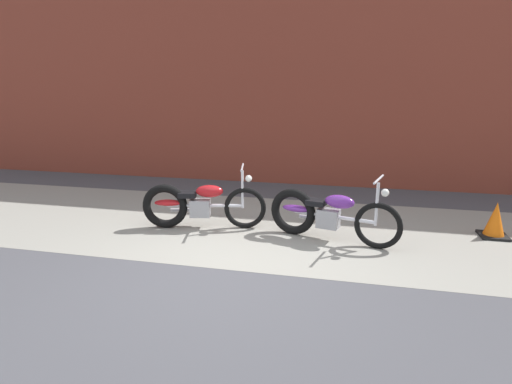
# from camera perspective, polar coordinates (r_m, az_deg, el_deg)

# --- Properties ---
(ground_plane) EXTENTS (80.00, 80.00, 0.00)m
(ground_plane) POSITION_cam_1_polar(r_m,az_deg,el_deg) (5.30, -4.03, -10.71)
(ground_plane) COLOR #47474C
(sidewalk_slab) EXTENTS (36.00, 3.50, 0.01)m
(sidewalk_slab) POSITION_cam_1_polar(r_m,az_deg,el_deg) (6.87, 0.18, -4.69)
(sidewalk_slab) COLOR gray
(sidewalk_slab) RESTS_ON ground
(brick_building_wall) EXTENTS (36.00, 0.50, 4.99)m
(brick_building_wall) POSITION_cam_1_polar(r_m,az_deg,el_deg) (9.90, 4.74, 15.72)
(brick_building_wall) COLOR brown
(brick_building_wall) RESTS_ON ground
(motorcycle_red) EXTENTS (1.98, 0.69, 1.03)m
(motorcycle_red) POSITION_cam_1_polar(r_m,az_deg,el_deg) (6.74, -8.41, -1.71)
(motorcycle_red) COLOR black
(motorcycle_red) RESTS_ON ground
(motorcycle_purple) EXTENTS (1.97, 0.77, 1.03)m
(motorcycle_purple) POSITION_cam_1_polar(r_m,az_deg,el_deg) (6.25, 9.32, -3.03)
(motorcycle_purple) COLOR black
(motorcycle_purple) RESTS_ON ground
(traffic_cone) EXTENTS (0.40, 0.40, 0.55)m
(traffic_cone) POSITION_cam_1_polar(r_m,az_deg,el_deg) (7.29, 30.20, -3.55)
(traffic_cone) COLOR orange
(traffic_cone) RESTS_ON ground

